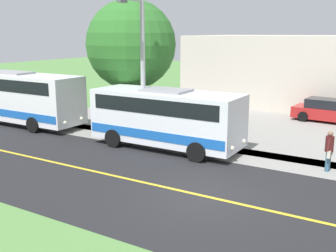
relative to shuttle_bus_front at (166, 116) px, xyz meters
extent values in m
plane|color=#548442|center=(4.57, 4.20, -1.61)|extent=(120.00, 120.00, 0.00)
cube|color=black|center=(4.57, 4.20, -1.61)|extent=(8.00, 100.00, 0.01)
cube|color=gray|center=(-0.63, 4.20, -1.61)|extent=(2.40, 100.00, 0.01)
cube|color=gold|center=(4.57, 4.20, -1.60)|extent=(0.16, 100.00, 0.00)
cube|color=white|center=(0.00, 0.00, -0.03)|extent=(2.53, 7.48, 2.45)
cube|color=blue|center=(0.00, 0.00, -0.71)|extent=(2.57, 7.33, 0.44)
cube|color=black|center=(0.00, 0.00, 0.64)|extent=(2.57, 6.73, 0.70)
cube|color=gray|center=(0.00, 0.00, 1.25)|extent=(1.52, 2.24, 0.12)
cylinder|color=black|center=(-1.27, 2.32, -1.16)|extent=(0.25, 0.90, 0.90)
cylinder|color=black|center=(1.27, 2.32, -1.16)|extent=(0.25, 0.90, 0.90)
cylinder|color=black|center=(-1.27, -2.32, -1.16)|extent=(0.25, 0.90, 0.90)
cylinder|color=black|center=(1.27, -2.32, -1.16)|extent=(0.25, 0.90, 0.90)
sphere|color=#F2EACC|center=(-0.70, 3.76, -0.91)|extent=(0.20, 0.20, 0.20)
sphere|color=#F2EACC|center=(0.70, 3.76, -0.91)|extent=(0.20, 0.20, 0.20)
cube|color=white|center=(0.06, -11.30, 0.12)|extent=(2.41, 10.31, 2.76)
cube|color=blue|center=(0.06, -11.30, -0.71)|extent=(2.45, 10.10, 0.44)
cube|color=black|center=(0.06, -11.30, 0.95)|extent=(2.45, 9.28, 0.70)
cube|color=gray|center=(0.06, -11.30, 1.56)|extent=(1.44, 3.09, 0.12)
cylinder|color=black|center=(-1.14, -8.10, -1.16)|extent=(0.25, 0.90, 0.90)
cylinder|color=black|center=(1.27, -8.10, -1.16)|extent=(0.25, 0.90, 0.90)
sphere|color=#F2EACC|center=(-0.60, -6.12, -0.91)|extent=(0.20, 0.20, 0.20)
sphere|color=#F2EACC|center=(0.73, -6.12, -0.91)|extent=(0.20, 0.20, 0.20)
cylinder|color=#335972|center=(-0.59, 7.49, -1.20)|extent=(0.18, 0.18, 0.82)
cylinder|color=#335972|center=(-0.39, 7.49, -1.20)|extent=(0.18, 0.18, 0.82)
cylinder|color=#4C1919|center=(-0.49, 7.49, -0.47)|extent=(0.34, 0.34, 0.65)
sphere|color=#8C664C|center=(-0.49, 7.49, -0.03)|extent=(0.22, 0.22, 0.22)
cylinder|color=#4C1919|center=(-0.67, 7.49, -0.43)|extent=(0.28, 0.10, 0.59)
cube|color=beige|center=(-0.75, 7.54, -0.85)|extent=(0.20, 0.12, 0.28)
cylinder|color=#4C1919|center=(-0.31, 7.49, -0.43)|extent=(0.28, 0.10, 0.59)
cube|color=beige|center=(-0.23, 7.54, -0.85)|extent=(0.20, 0.12, 0.28)
cylinder|color=#9E9EA3|center=(-0.43, -1.65, 2.01)|extent=(0.24, 0.24, 7.25)
cube|color=#59595B|center=(1.17, -1.65, 5.39)|extent=(0.50, 0.24, 0.20)
cube|color=#A51E1E|center=(-10.49, 5.81, -1.08)|extent=(2.17, 4.54, 0.70)
cube|color=black|center=(-10.50, 5.61, -0.44)|extent=(1.73, 2.54, 0.57)
cylinder|color=black|center=(-11.50, 4.53, -1.29)|extent=(0.27, 0.66, 0.64)
cylinder|color=black|center=(-9.71, 4.37, -1.29)|extent=(0.27, 0.66, 0.64)
cylinder|color=brown|center=(-2.83, -4.10, -0.14)|extent=(0.36, 0.36, 2.94)
sphere|color=#2D6B28|center=(-2.83, -4.10, 3.28)|extent=(5.19, 5.19, 5.19)
cube|color=beige|center=(-16.83, 2.98, 1.07)|extent=(10.00, 17.68, 5.35)
camera|label=1|loc=(16.55, 10.04, 3.97)|focal=43.33mm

